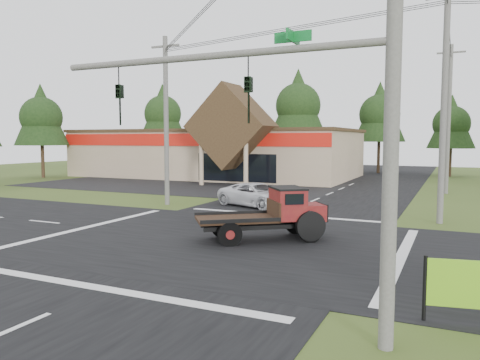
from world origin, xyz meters
The scene contains 18 objects.
ground centered at (0.00, 0.00, 0.00)m, with size 120.00×120.00×0.00m, color #3B4F1C.
road_ns centered at (0.00, 0.00, 0.01)m, with size 12.00×120.00×0.02m, color black.
road_ew centered at (0.00, 0.00, 0.01)m, with size 120.00×12.00×0.02m, color black.
parking_apron centered at (-14.00, 19.00, 0.01)m, with size 28.00×14.00×0.02m, color black.
cvs_building centered at (-15.70, 29.57, 2.78)m, with size 30.40×18.20×9.19m.
traffic_signal_mast centered at (5.82, -7.50, 4.43)m, with size 8.12×0.24×7.00m.
utility_pole_nr centered at (7.50, -7.50, 5.64)m, with size 2.00×0.30×11.00m.
utility_pole_nw centered at (-8.00, 8.00, 5.39)m, with size 2.00×0.30×10.50m.
utility_pole_ne centered at (8.00, 8.00, 5.89)m, with size 2.00×0.30×11.50m.
utility_pole_n centered at (8.00, 22.00, 5.74)m, with size 2.00×0.30×11.20m.
tree_row_a centered at (-30.00, 40.00, 8.05)m, with size 6.72×6.72×12.12m.
tree_row_b centered at (-20.00, 42.00, 6.70)m, with size 5.60×5.60×10.10m.
tree_row_c centered at (-10.00, 41.00, 8.72)m, with size 7.28×7.28×13.13m.
tree_row_d centered at (0.00, 42.00, 7.38)m, with size 6.16×6.16×11.11m.
tree_row_e centered at (8.00, 40.00, 6.03)m, with size 5.04×5.04×9.09m.
tree_side_w centered at (-32.00, 20.00, 6.70)m, with size 5.60×5.60×10.10m.
antique_flatbed_truck centered at (1.51, 0.75, 1.11)m, with size 2.03×5.30×2.22m, color #5A0C11, non-canonical shape.
white_pickup centered at (-2.43, 9.53, 0.73)m, with size 2.41×5.22×1.45m, color silver.
Camera 1 is at (8.65, -16.86, 4.15)m, focal length 35.00 mm.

